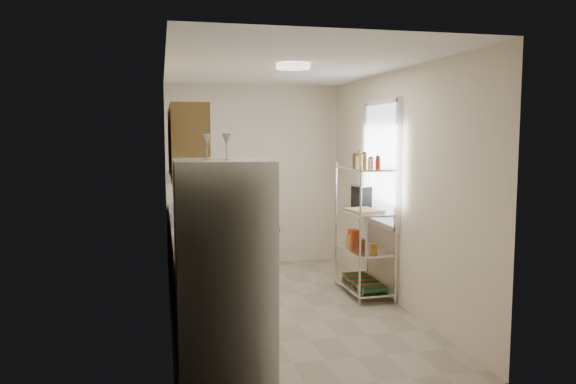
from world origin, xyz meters
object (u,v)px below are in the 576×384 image
refrigerator (224,274)px  rice_cooker (195,214)px  espresso_machine (361,196)px  cutting_board (364,210)px  frying_pan_large (196,215)px

refrigerator → rice_cooker: size_ratio=6.12×
refrigerator → espresso_machine: 3.06m
refrigerator → cutting_board: (1.81, 1.90, 0.17)m
refrigerator → espresso_machine: size_ratio=6.41×
rice_cooker → frying_pan_large: 0.56m
refrigerator → frying_pan_large: bearing=90.9°
rice_cooker → cutting_board: bearing=-6.7°
refrigerator → rice_cooker: bearing=92.4°
frying_pan_large → refrigerator: bearing=-112.9°
rice_cooker → cutting_board: rice_cooker is taller
cutting_board → refrigerator: bearing=-133.7°
rice_cooker → cutting_board: (1.90, -0.22, 0.01)m
refrigerator → cutting_board: refrigerator is taller
refrigerator → espresso_machine: bearing=50.2°
frying_pan_large → cutting_board: (1.86, -0.78, 0.10)m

